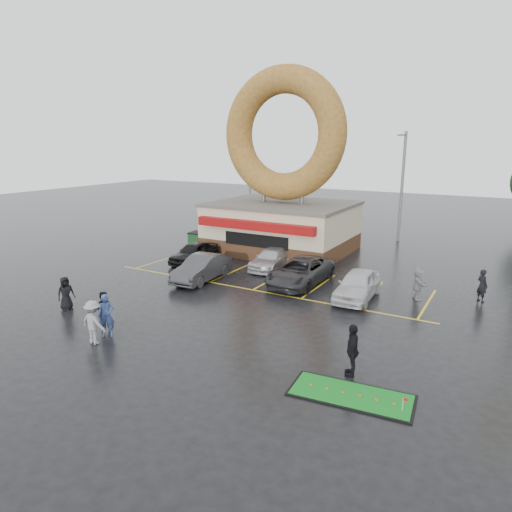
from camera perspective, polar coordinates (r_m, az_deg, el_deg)
The scene contains 18 objects.
ground at distance 23.19m, azimuth -4.69°, elevation -6.53°, with size 120.00×120.00×0.00m, color black.
donut_shop at distance 34.63m, azimuth 3.31°, elevation 7.94°, with size 10.20×8.70×13.50m.
streetlight_left at distance 44.02m, azimuth -0.82°, elevation 9.68°, with size 0.40×2.21×9.00m.
streetlight_mid at distance 39.78m, azimuth 17.78°, elevation 8.55°, with size 0.40×2.21×9.00m.
car_black at distance 31.82m, azimuth -7.73°, elevation 0.44°, with size 1.70×4.22×1.44m, color black.
car_dgrey at distance 27.66m, azimuth -6.75°, elevation -1.50°, with size 1.62×4.66×1.53m, color #333336.
car_silver at distance 30.17m, azimuth 1.90°, elevation -0.35°, with size 1.78×4.39×1.27m, color #BAB9BF.
car_grey at distance 26.89m, azimuth 5.56°, elevation -1.95°, with size 2.50×5.43×1.51m, color #29292B.
car_white at distance 24.88m, azimuth 12.57°, elevation -3.54°, with size 1.80×4.47×1.52m, color silver.
person_blue at distance 20.67m, azimuth -18.20°, elevation -7.09°, with size 0.68×0.45×1.87m, color #32467D.
person_blackjkt at distance 21.78m, azimuth -18.54°, elevation -6.32°, with size 0.80×0.63×1.65m, color black.
person_hoodie at distance 20.12m, azimuth -19.66°, elevation -7.80°, with size 1.20×0.69×1.86m, color gray.
person_bystander at distance 24.59m, azimuth -22.69°, elevation -4.32°, with size 0.83×0.54×1.69m, color black.
person_cameraman at distance 16.89m, azimuth 11.95°, elevation -11.40°, with size 1.13×0.47×1.93m, color black.
person_walker_near at distance 25.68m, azimuth 19.59°, elevation -3.19°, with size 1.65×0.52×1.78m, color gray.
person_walker_far at distance 26.59m, azimuth 26.42°, elevation -3.32°, with size 0.63×0.42×1.74m, color black.
dumpster at distance 35.53m, azimuth -6.77°, elevation 1.79°, with size 1.80×1.20×1.30m, color #1A441F.
putting_green at distance 16.03m, azimuth 11.81°, elevation -16.64°, with size 4.19×2.12×0.51m.
Camera 1 is at (12.42, -17.82, 8.13)m, focal length 32.00 mm.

